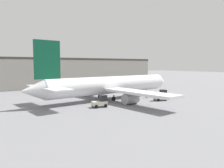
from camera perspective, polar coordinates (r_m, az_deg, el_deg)
ground_plane at (r=50.20m, az=0.00°, el=-3.89°), size 400.00×400.00×0.00m
terminal_building at (r=81.32m, az=-13.40°, el=2.98°), size 70.55×13.96×10.19m
airplane at (r=49.16m, az=-0.93°, el=-0.35°), size 39.62×36.86×12.23m
ground_crew_worker at (r=51.96m, az=9.01°, el=-2.67°), size 0.36×0.36×1.64m
baggage_tug at (r=40.25m, az=-3.01°, el=-4.66°), size 2.76×1.95×2.25m
belt_loader_truck at (r=48.81m, az=12.70°, el=-3.00°), size 2.81×2.25×2.35m
pushback_tug at (r=47.16m, az=5.58°, el=-3.42°), size 3.14×2.13×1.90m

